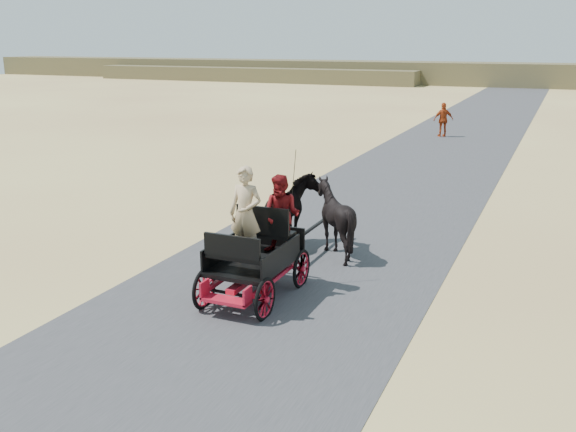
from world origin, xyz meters
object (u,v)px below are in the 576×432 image
at_px(carriage, 255,278).
at_px(pedestrian, 443,120).
at_px(horse_left, 290,213).
at_px(horse_right, 335,218).

height_order(carriage, pedestrian, pedestrian).
distance_m(carriage, horse_left, 3.09).
xyz_separation_m(horse_left, pedestrian, (-0.04, 19.73, 0.02)).
distance_m(horse_left, horse_right, 1.10).
bearing_deg(pedestrian, horse_left, 61.74).
relative_size(horse_left, pedestrian, 1.16).
height_order(carriage, horse_right, horse_right).
bearing_deg(horse_right, pedestrian, -86.70).
xyz_separation_m(carriage, horse_right, (0.55, 3.00, 0.49)).
height_order(horse_left, pedestrian, pedestrian).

